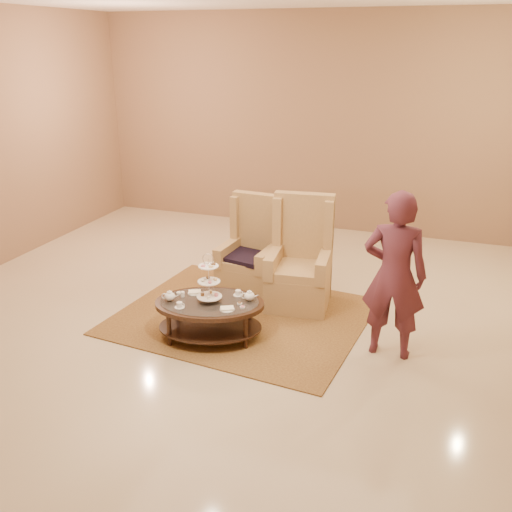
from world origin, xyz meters
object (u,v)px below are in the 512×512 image
at_px(armchair_left, 252,260).
at_px(person, 394,275).
at_px(armchair_right, 300,269).
at_px(tea_table, 210,308).

bearing_deg(armchair_left, person, -23.93).
height_order(armchair_right, person, person).
height_order(armchair_left, armchair_right, armchair_right).
xyz_separation_m(tea_table, armchair_right, (0.67, 1.18, 0.09)).
height_order(tea_table, armchair_right, armchair_right).
height_order(tea_table, armchair_left, armchair_left).
relative_size(tea_table, armchair_left, 1.08).
height_order(tea_table, person, person).
bearing_deg(tea_table, person, -5.51).
relative_size(tea_table, person, 0.77).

